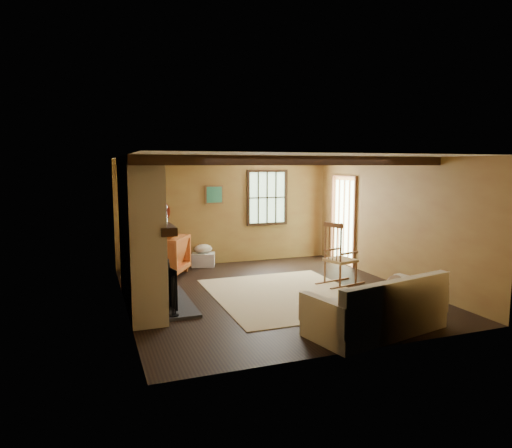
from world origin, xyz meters
name	(u,v)px	position (x,y,z in m)	size (l,w,h in m)	color
ground	(271,293)	(0.00, 0.00, 0.00)	(5.50, 5.50, 0.00)	black
room_envelope	(278,200)	(0.22, 0.26, 1.63)	(5.02, 5.52, 2.44)	olive
fireplace	(142,239)	(-2.23, 0.00, 1.10)	(1.02, 2.30, 2.40)	#9B4B3C
rug	(286,295)	(0.20, -0.20, 0.00)	(2.50, 3.00, 0.01)	beige
rocking_chair	(339,258)	(1.43, 0.10, 0.51)	(0.96, 0.65, 1.21)	tan
sofa	(379,312)	(0.64, -2.30, 0.28)	(2.11, 1.27, 0.80)	white
firewood_pile	(138,266)	(-2.04, 2.60, 0.11)	(0.60, 0.11, 0.22)	brown
laundry_basket	(203,260)	(-0.61, 2.55, 0.15)	(0.50, 0.38, 0.30)	silver
basket_pillow	(203,249)	(-0.61, 2.55, 0.40)	(0.40, 0.32, 0.20)	white
armchair	(163,255)	(-1.59, 2.04, 0.42)	(0.89, 0.92, 0.84)	#BF6026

